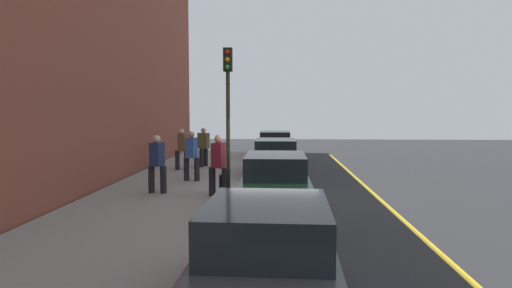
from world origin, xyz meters
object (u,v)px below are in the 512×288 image
pedestrian_navy_coat (157,162)px  parked_car_green (275,183)px  rolling_suitcase (223,184)px  pedestrian_brown_coat (182,148)px  parked_car_charcoal (266,263)px  pedestrian_blue_coat (192,154)px  traffic_light_pole (228,96)px  parked_car_navy (276,158)px  pedestrian_olive_coat (204,146)px  parked_car_red (275,145)px  pedestrian_burgundy_coat (219,163)px

pedestrian_navy_coat → parked_car_green: bearing=65.9°
rolling_suitcase → pedestrian_brown_coat: bearing=-155.8°
parked_car_charcoal → parked_car_green: bearing=179.4°
pedestrian_blue_coat → parked_car_charcoal: bearing=15.9°
pedestrian_navy_coat → traffic_light_pole: bearing=89.9°
parked_car_navy → rolling_suitcase: size_ratio=4.68×
parked_car_navy → parked_car_charcoal: 12.52m
traffic_light_pole → parked_car_navy: bearing=162.6°
parked_car_green → pedestrian_olive_coat: pedestrian_olive_coat is taller
parked_car_green → traffic_light_pole: (-1.63, -1.45, 2.37)m
rolling_suitcase → parked_car_navy: bearing=161.1°
parked_car_red → pedestrian_navy_coat: (11.13, -3.52, 0.35)m
pedestrian_burgundy_coat → pedestrian_olive_coat: pedestrian_burgundy_coat is taller
pedestrian_navy_coat → traffic_light_pole: (0.01, 2.20, 2.03)m
parked_car_green → traffic_light_pole: size_ratio=1.03×
pedestrian_burgundy_coat → pedestrian_blue_coat: bearing=-154.5°
pedestrian_brown_coat → pedestrian_blue_coat: 3.13m
parked_car_charcoal → pedestrian_burgundy_coat: (-7.60, -1.63, 0.37)m
pedestrian_brown_coat → rolling_suitcase: 6.01m
pedestrian_burgundy_coat → parked_car_navy: bearing=161.3°
parked_car_charcoal → pedestrian_brown_coat: 13.99m
pedestrian_burgundy_coat → parked_car_red: bearing=172.2°
parked_car_green → parked_car_navy: bearing=-179.7°
parked_car_red → parked_car_charcoal: size_ratio=1.06×
parked_car_red → pedestrian_navy_coat: pedestrian_navy_coat is taller
parked_car_navy → pedestrian_blue_coat: 3.68m
pedestrian_brown_coat → pedestrian_navy_coat: size_ratio=0.98×
parked_car_charcoal → pedestrian_olive_coat: 14.87m
pedestrian_blue_coat → rolling_suitcase: 2.95m
parked_car_green → parked_car_charcoal: (6.36, -0.07, -0.00)m
pedestrian_olive_coat → traffic_light_pole: 7.08m
parked_car_red → traffic_light_pole: traffic_light_pole is taller
pedestrian_olive_coat → pedestrian_navy_coat: (6.52, -0.36, 0.02)m
pedestrian_navy_coat → pedestrian_blue_coat: bearing=166.3°
pedestrian_brown_coat → traffic_light_pole: bearing=25.6°
traffic_light_pole → rolling_suitcase: traffic_light_pole is taller
rolling_suitcase → parked_car_red: bearing=172.5°
parked_car_green → parked_car_charcoal: 6.37m
pedestrian_brown_coat → parked_car_green: bearing=29.8°
pedestrian_burgundy_coat → traffic_light_pole: (-0.39, 0.25, 2.00)m
parked_car_charcoal → traffic_light_pole: bearing=-170.2°
parked_car_charcoal → pedestrian_burgundy_coat: 7.79m
parked_car_navy → pedestrian_olive_coat: (-2.00, -3.25, 0.32)m
pedestrian_burgundy_coat → pedestrian_navy_coat: 1.99m
pedestrian_brown_coat → pedestrian_blue_coat: (2.97, 0.99, 0.02)m
parked_car_charcoal → parked_car_navy: bearing=179.8°
pedestrian_navy_coat → parked_car_red: bearing=162.4°
pedestrian_navy_coat → parked_car_charcoal: bearing=24.1°
traffic_light_pole → pedestrian_blue_coat: bearing=-146.9°
pedestrian_blue_coat → pedestrian_navy_coat: 2.52m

